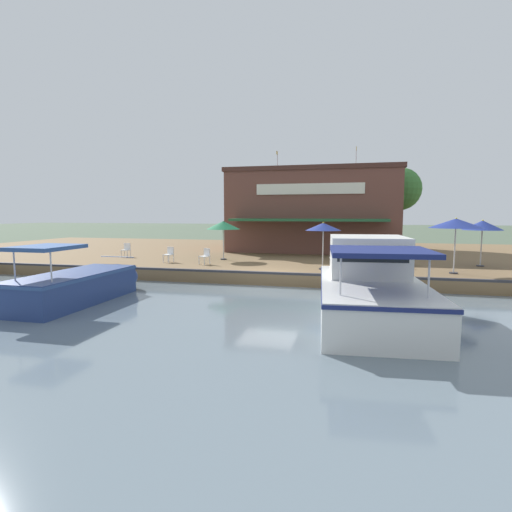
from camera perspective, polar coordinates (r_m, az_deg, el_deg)
The scene contains 17 objects.
ground_plane at distance 17.92m, azimuth 1.70°, elevation -4.53°, with size 220.00×220.00×0.00m, color #4C5B47.
quay_deck at distance 28.62m, azimuth 6.30°, elevation 0.01°, with size 22.00×56.00×0.60m, color brown.
quay_edge_fender at distance 17.91m, azimuth 1.77°, elevation -2.43°, with size 0.20×50.40×0.10m, color #2D2D33.
waterfront_restaurant at distance 30.84m, azimuth 8.43°, elevation 6.44°, with size 10.42×11.98×7.58m.
patio_umbrella_near_quay_edge at distance 23.44m, azimuth -4.70°, elevation 4.40°, with size 1.98×1.98×2.31m.
patio_umbrella_mid_patio_right at distance 23.36m, azimuth 29.63°, elevation 3.83°, with size 1.94×1.94×2.39m.
patio_umbrella_far_corner at distance 19.93m, azimuth 26.67°, elevation 4.20°, with size 2.30×2.30×2.52m.
patio_umbrella_by_entrance at distance 19.48m, azimuth 9.59°, elevation 4.12°, with size 1.71×1.71×2.30m.
cafe_chair_far_corner_seat at distance 22.75m, azimuth -12.30°, elevation 0.33°, with size 0.54×0.54×0.85m.
cafe_chair_beside_entrance at distance 21.08m, azimuth 18.93°, elevation -0.30°, with size 0.55×0.55×0.85m.
cafe_chair_under_first_umbrella at distance 26.31m, azimuth -18.04°, elevation 0.93°, with size 0.47×0.47×0.85m.
cafe_chair_back_row_seat at distance 21.46m, azimuth -7.26°, elevation 0.08°, with size 0.58×0.58×0.85m.
cafe_chair_mid_patio at distance 22.18m, azimuth 20.91°, elevation -0.07°, with size 0.47×0.47×0.85m.
person_near_entrance at distance 19.56m, azimuth 13.70°, elevation 1.18°, with size 0.49×0.49×1.73m.
motorboat_fourth_along at distance 13.45m, azimuth 15.71°, elevation -4.12°, with size 8.14×3.54×2.47m.
motorboat_outer_channel at distance 16.25m, azimuth -23.41°, elevation -3.62°, with size 6.08×2.03×2.17m.
tree_downstream_bank at distance 33.65m, azimuth 19.64°, elevation 8.80°, with size 3.52×3.35×6.31m.
Camera 1 is at (17.23, 3.67, 3.28)m, focal length 28.00 mm.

